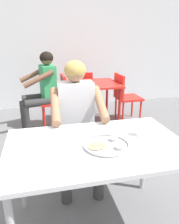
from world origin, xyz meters
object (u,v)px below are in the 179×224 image
at_px(patron_background, 42,85).
at_px(chair_foreground, 75,130).
at_px(table_foreground, 96,153).
at_px(drinking_cup, 141,129).
at_px(chair_red_left, 57,98).
at_px(chair_red_right, 124,94).
at_px(table_background_red, 92,88).
at_px(thali_tray, 106,145).
at_px(diner_foreground, 77,115).
at_px(chair_red_far, 82,89).

bearing_deg(patron_background, chair_foreground, -76.61).
xyz_separation_m(table_foreground, drinking_cup, (0.36, 0.06, 0.13)).
distance_m(table_foreground, patron_background, 2.10).
relative_size(table_foreground, chair_red_left, 1.45).
height_order(chair_foreground, patron_background, patron_background).
bearing_deg(chair_red_right, chair_foreground, -130.78).
relative_size(drinking_cup, table_background_red, 0.12).
xyz_separation_m(thali_tray, table_background_red, (0.42, 2.14, -0.12)).
xyz_separation_m(thali_tray, chair_foreground, (-0.08, 0.88, -0.27)).
bearing_deg(table_foreground, chair_red_left, 92.72).
bearing_deg(chair_foreground, chair_red_right, 49.22).
distance_m(thali_tray, diner_foreground, 0.67).
bearing_deg(thali_tray, patron_background, 99.92).
xyz_separation_m(diner_foreground, chair_red_left, (-0.07, 1.44, -0.23)).
relative_size(drinking_cup, chair_red_right, 0.12).
bearing_deg(chair_red_right, table_background_red, 178.79).
height_order(thali_tray, chair_red_far, chair_red_far).
distance_m(thali_tray, table_background_red, 2.18).
bearing_deg(patron_background, diner_foreground, -78.83).
bearing_deg(table_background_red, thali_tray, -101.05).
relative_size(thali_tray, chair_red_far, 0.39).
bearing_deg(diner_foreground, drinking_cup, -55.18).
xyz_separation_m(chair_red_left, chair_red_far, (0.53, 0.60, -0.03)).
bearing_deg(chair_foreground, patron_background, 103.39).
xyz_separation_m(chair_foreground, diner_foreground, (-0.01, -0.21, 0.26)).
bearing_deg(drinking_cup, patron_background, 108.55).
bearing_deg(drinking_cup, chair_red_far, 88.42).
bearing_deg(patron_background, chair_red_left, -4.24).
relative_size(table_background_red, chair_red_far, 1.08).
relative_size(drinking_cup, chair_foreground, 0.13).
xyz_separation_m(table_foreground, chair_foreground, (-0.02, 0.84, -0.19)).
bearing_deg(thali_tray, drinking_cup, 19.42).
bearing_deg(thali_tray, diner_foreground, 97.18).
distance_m(chair_foreground, chair_red_right, 1.64).
xyz_separation_m(table_background_red, chair_red_far, (-0.04, 0.57, -0.15)).
bearing_deg(table_background_red, chair_red_left, -176.71).
distance_m(chair_foreground, chair_red_far, 1.88).
distance_m(table_foreground, chair_red_far, 2.70).
bearing_deg(patron_background, chair_red_far, 38.01).
distance_m(chair_red_right, patron_background, 1.39).
relative_size(chair_foreground, diner_foreground, 0.66).
distance_m(drinking_cup, table_background_red, 2.04).
xyz_separation_m(chair_red_left, patron_background, (-0.22, 0.02, 0.22)).
height_order(chair_red_left, patron_background, patron_background).
relative_size(diner_foreground, table_background_red, 1.41).
xyz_separation_m(table_foreground, table_background_red, (0.47, 2.09, -0.04)).
bearing_deg(patron_background, chair_red_right, 0.18).
relative_size(thali_tray, diner_foreground, 0.26).
bearing_deg(chair_red_far, chair_foreground, -103.92).
distance_m(diner_foreground, chair_red_left, 1.46).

